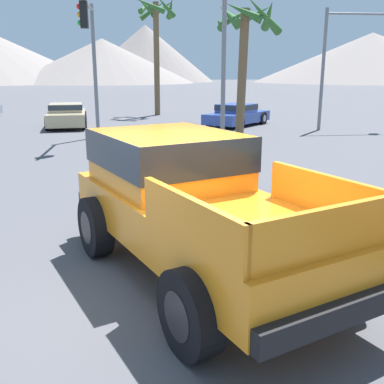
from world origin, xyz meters
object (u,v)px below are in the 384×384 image
traffic_light_main (355,46)px  palm_tree_tall (156,27)px  palm_tree_short (246,34)px  parked_car_blue (237,114)px  traffic_light_crosswalk (90,45)px  orange_pickup_truck (188,195)px  parked_car_tan (67,115)px

traffic_light_main → palm_tree_tall: size_ratio=0.77×
traffic_light_main → palm_tree_short: size_ratio=1.01×
palm_tree_tall → palm_tree_short: palm_tree_tall is taller
parked_car_blue → traffic_light_crosswalk: traffic_light_crosswalk is taller
parked_car_blue → palm_tree_tall: size_ratio=0.60×
orange_pickup_truck → parked_car_blue: orange_pickup_truck is taller
orange_pickup_truck → traffic_light_crosswalk: (-2.52, 12.63, 2.71)m
parked_car_tan → palm_tree_tall: bearing=44.0°
parked_car_blue → palm_tree_tall: (-3.92, 6.55, 4.95)m
parked_car_tan → orange_pickup_truck: bearing=-82.6°
orange_pickup_truck → traffic_light_crosswalk: traffic_light_crosswalk is taller
parked_car_blue → palm_tree_short: palm_tree_short is taller
parked_car_blue → palm_tree_short: bearing=-58.2°
palm_tree_short → orange_pickup_truck: bearing=-106.2°
parked_car_tan → traffic_light_main: traffic_light_main is taller
parked_car_blue → palm_tree_tall: palm_tree_tall is taller
orange_pickup_truck → palm_tree_tall: bearing=65.5°
parked_car_blue → traffic_light_main: (5.11, -2.26, 3.36)m
orange_pickup_truck → parked_car_blue: size_ratio=1.23×
parked_car_tan → traffic_light_crosswalk: bearing=-76.7°
traffic_light_crosswalk → orange_pickup_truck: bearing=11.3°
orange_pickup_truck → traffic_light_main: 18.23m
traffic_light_main → palm_tree_short: (-5.86, -2.61, 0.30)m
parked_car_tan → palm_tree_short: palm_tree_short is taller
parked_car_blue → palm_tree_short: (-0.75, -4.86, 3.66)m
parked_car_tan → traffic_light_main: bearing=-17.7°
palm_tree_short → palm_tree_tall: bearing=105.5°
parked_car_tan → palm_tree_short: (8.14, -5.40, 3.63)m
traffic_light_main → palm_tree_tall: bearing=135.7°
parked_car_blue → traffic_light_crosswalk: size_ratio=0.81×
palm_tree_tall → palm_tree_short: 11.92m
palm_tree_tall → traffic_light_crosswalk: bearing=-104.8°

